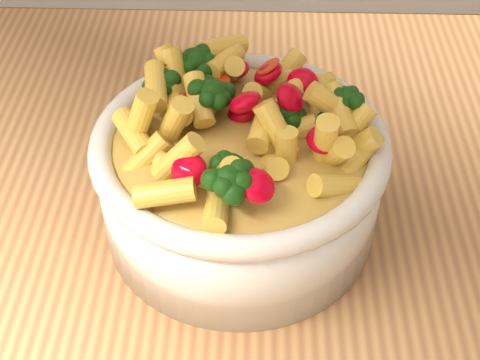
{
  "coord_description": "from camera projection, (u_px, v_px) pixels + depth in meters",
  "views": [
    {
      "loc": [
        0.04,
        -0.39,
        1.35
      ],
      "look_at": [
        0.03,
        0.02,
        0.95
      ],
      "focal_mm": 50.0,
      "sensor_mm": 36.0,
      "label": 1
    }
  ],
  "objects": [
    {
      "name": "table",
      "position": [
        212.0,
        307.0,
        0.66
      ],
      "size": [
        1.2,
        0.8,
        0.9
      ],
      "color": "tan",
      "rests_on": "ground"
    },
    {
      "name": "serving_bowl",
      "position": [
        240.0,
        179.0,
        0.57
      ],
      "size": [
        0.25,
        0.25,
        0.11
      ],
      "color": "silver",
      "rests_on": "table"
    },
    {
      "name": "pasta_salad",
      "position": [
        240.0,
        119.0,
        0.53
      ],
      "size": [
        0.19,
        0.19,
        0.04
      ],
      "color": "#F2C14C",
      "rests_on": "serving_bowl"
    }
  ]
}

